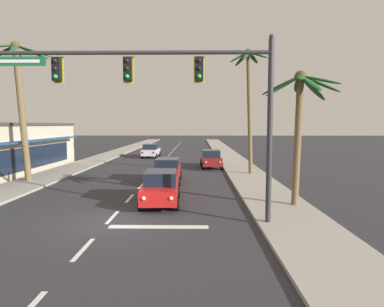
{
  "coord_description": "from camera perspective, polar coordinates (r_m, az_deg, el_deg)",
  "views": [
    {
      "loc": [
        3.73,
        -13.44,
        4.09
      ],
      "look_at": [
        3.42,
        8.0,
        2.2
      ],
      "focal_mm": 30.77,
      "sensor_mm": 36.0,
      "label": 1
    }
  ],
  "objects": [
    {
      "name": "ground_plane",
      "position": [
        14.53,
        -14.36,
        -11.46
      ],
      "size": [
        220.0,
        220.0,
        0.0
      ],
      "primitive_type": "plane",
      "color": "#2D2D33"
    },
    {
      "name": "sidewalk_right",
      "position": [
        33.92,
        7.73,
        -1.82
      ],
      "size": [
        3.2,
        110.0,
        0.14
      ],
      "primitive_type": "cube",
      "color": "#9E998E",
      "rests_on": "ground"
    },
    {
      "name": "sidewalk_left",
      "position": [
        35.6,
        -18.07,
        -1.7
      ],
      "size": [
        3.2,
        110.0,
        0.14
      ],
      "primitive_type": "cube",
      "color": "#9E998E",
      "rests_on": "ground"
    },
    {
      "name": "lane_markings",
      "position": [
        34.16,
        -4.75,
        -1.85
      ],
      "size": [
        4.28,
        88.22,
        0.01
      ],
      "color": "silver",
      "rests_on": "ground"
    },
    {
      "name": "traffic_signal_mast",
      "position": [
        13.26,
        -3.02,
        11.43
      ],
      "size": [
        11.37,
        0.41,
        7.6
      ],
      "color": "#2D2D33",
      "rests_on": "ground"
    },
    {
      "name": "sedan_lead_at_stop_bar",
      "position": [
        17.2,
        -5.44,
        -5.83
      ],
      "size": [
        2.09,
        4.5,
        1.68
      ],
      "color": "red",
      "rests_on": "ground"
    },
    {
      "name": "sedan_third_in_queue",
      "position": [
        23.44,
        -4.31,
        -2.91
      ],
      "size": [
        2.0,
        4.47,
        1.68
      ],
      "color": "red",
      "rests_on": "ground"
    },
    {
      "name": "sedan_oncoming_far",
      "position": [
        41.5,
        -7.13,
        0.52
      ],
      "size": [
        2.05,
        4.49,
        1.68
      ],
      "color": "silver",
      "rests_on": "ground"
    },
    {
      "name": "sedan_parked_nearest_kerb",
      "position": [
        31.44,
        3.3,
        -0.88
      ],
      "size": [
        2.05,
        4.49,
        1.68
      ],
      "color": "maroon",
      "rests_on": "ground"
    },
    {
      "name": "palm_left_second",
      "position": [
        26.13,
        -27.65,
        9.39
      ],
      "size": [
        4.52,
        4.29,
        9.79
      ],
      "color": "brown",
      "rests_on": "ground"
    },
    {
      "name": "palm_right_nearest",
      "position": [
        16.83,
        18.15,
        7.91
      ],
      "size": [
        3.74,
        3.93,
        6.67
      ],
      "color": "brown",
      "rests_on": "ground"
    },
    {
      "name": "palm_right_second",
      "position": [
        27.0,
        9.88,
        10.84
      ],
      "size": [
        3.13,
        2.76,
        10.05
      ],
      "color": "brown",
      "rests_on": "ground"
    }
  ]
}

